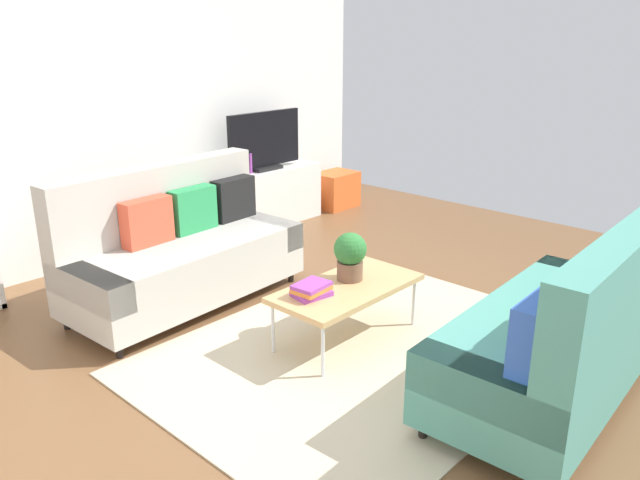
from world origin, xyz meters
name	(u,v)px	position (x,y,z in m)	size (l,w,h in m)	color
ground_plane	(338,339)	(0.00, 0.00, 0.00)	(7.68, 7.68, 0.00)	brown
wall_far	(115,105)	(0.00, 2.80, 1.45)	(6.40, 0.12, 2.90)	white
area_rug	(363,350)	(-0.01, -0.24, 0.01)	(2.90, 2.20, 0.01)	beige
couch_beige	(180,249)	(-0.35, 1.38, 0.45)	(1.95, 0.95, 1.10)	#B2ADA3
couch_green	(565,332)	(0.33, -1.46, 0.45)	(1.93, 0.92, 1.10)	teal
coffee_table	(347,289)	(0.04, -0.04, 0.39)	(1.10, 0.56, 0.42)	tan
tv_console	(265,197)	(1.55, 2.46, 0.32)	(1.40, 0.44, 0.64)	silver
tv	(265,142)	(1.55, 2.44, 0.95)	(1.00, 0.20, 0.64)	black
storage_trunk	(336,190)	(2.65, 2.36, 0.22)	(0.52, 0.40, 0.44)	orange
potted_plant	(350,255)	(0.14, 0.02, 0.61)	(0.23, 0.23, 0.35)	brown
table_book_0	(312,294)	(-0.26, 0.02, 0.44)	(0.24, 0.18, 0.03)	purple
table_book_1	(312,289)	(-0.26, 0.02, 0.47)	(0.24, 0.18, 0.03)	orange
table_book_2	(311,285)	(-0.26, 0.02, 0.50)	(0.24, 0.18, 0.03)	purple
vase_0	(220,169)	(0.97, 2.51, 0.72)	(0.14, 0.14, 0.17)	silver
vase_1	(234,168)	(1.16, 2.51, 0.71)	(0.09, 0.09, 0.14)	#33B29E
bottle_0	(250,163)	(1.31, 2.42, 0.75)	(0.04, 0.04, 0.22)	purple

